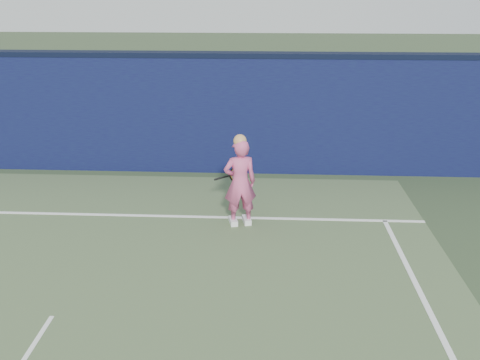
{
  "coord_description": "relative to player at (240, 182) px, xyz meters",
  "views": [
    {
      "loc": [
        2.64,
        -4.22,
        3.95
      ],
      "look_at": [
        2.24,
        3.79,
        0.82
      ],
      "focal_mm": 38.0,
      "sensor_mm": 36.0,
      "label": 1
    }
  ],
  "objects": [
    {
      "name": "wall_cap",
      "position": [
        -2.24,
        2.71,
        1.77
      ],
      "size": [
        24.0,
        0.42,
        0.1
      ],
      "primitive_type": "cube",
      "color": "black",
      "rests_on": "backstop_wall"
    },
    {
      "name": "racket",
      "position": [
        -0.1,
        0.4,
        -0.01
      ],
      "size": [
        0.58,
        0.15,
        0.31
      ],
      "rotation": [
        0.0,
        0.0,
        -0.01
      ],
      "color": "black",
      "rests_on": "ground"
    },
    {
      "name": "backstop_wall",
      "position": [
        -2.24,
        2.71,
        0.47
      ],
      "size": [
        24.0,
        0.4,
        2.5
      ],
      "primitive_type": "cube",
      "color": "#0D0D39",
      "rests_on": "ground"
    },
    {
      "name": "player",
      "position": [
        0.0,
        0.0,
        0.0
      ],
      "size": [
        0.63,
        0.49,
        1.62
      ],
      "rotation": [
        0.0,
        0.0,
        3.37
      ],
      "color": "#D25185",
      "rests_on": "ground"
    }
  ]
}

